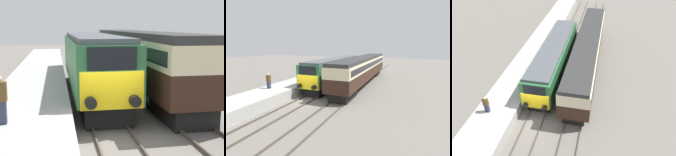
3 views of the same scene
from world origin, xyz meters
The scene contains 7 objects.
ground_plane centered at (0.00, 0.00, 0.00)m, with size 120.00×120.00×0.00m, color slate.
platform_left centered at (-3.30, 8.00, 0.52)m, with size 3.50×50.00×1.05m.
rails_near_track centered at (0.00, 5.00, 0.07)m, with size 1.51×60.00×0.14m.
rails_far_track centered at (3.40, 5.00, 0.07)m, with size 1.50×60.00×0.14m.
locomotive centered at (0.00, 7.74, 2.07)m, with size 2.70×14.49×3.69m.
passenger_carriage centered at (3.40, 9.80, 2.34)m, with size 2.75×19.74×3.82m.
person_on_platform centered at (-3.87, -0.58, 1.83)m, with size 0.44×0.26×1.59m.
Camera 2 is at (9.49, -14.17, 5.57)m, focal length 28.00 mm.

